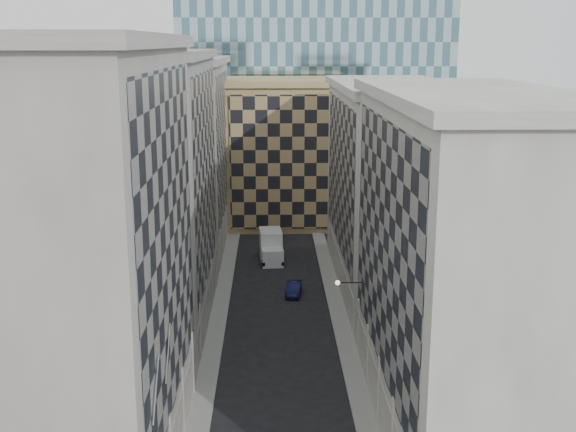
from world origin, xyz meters
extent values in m
cube|color=gray|center=(-5.25, 30.00, 0.07)|extent=(1.50, 100.00, 0.15)
cube|color=gray|center=(5.25, 30.00, 0.07)|extent=(1.50, 100.00, 0.15)
cube|color=gray|center=(-11.00, 11.00, 11.50)|extent=(10.00, 22.00, 23.00)
cube|color=gray|center=(-6.12, 11.00, 13.00)|extent=(0.25, 19.36, 18.00)
cube|color=gray|center=(-11.00, 11.00, 23.35)|extent=(10.80, 22.80, 0.70)
cylinder|color=gray|center=(-6.35, 13.75, 2.20)|extent=(0.90, 0.90, 4.40)
cylinder|color=gray|center=(-6.35, 19.25, 2.20)|extent=(0.90, 0.90, 4.40)
cube|color=gray|center=(-11.00, 33.00, 11.00)|extent=(10.00, 22.00, 22.00)
cube|color=gray|center=(-6.12, 33.00, 12.50)|extent=(0.25, 19.36, 17.00)
cube|color=gray|center=(-6.20, 33.00, 1.60)|extent=(0.45, 21.12, 3.20)
cube|color=gray|center=(-11.00, 33.00, 22.35)|extent=(10.80, 22.80, 0.70)
cylinder|color=gray|center=(-6.35, 24.75, 2.20)|extent=(0.90, 0.90, 4.40)
cylinder|color=gray|center=(-6.35, 30.25, 2.20)|extent=(0.90, 0.90, 4.40)
cylinder|color=gray|center=(-6.35, 35.75, 2.20)|extent=(0.90, 0.90, 4.40)
cylinder|color=gray|center=(-6.35, 41.25, 2.20)|extent=(0.90, 0.90, 4.40)
cube|color=gray|center=(-11.00, 55.00, 10.50)|extent=(10.00, 22.00, 21.00)
cube|color=gray|center=(-6.12, 55.00, 12.00)|extent=(0.25, 19.36, 16.00)
cube|color=gray|center=(-6.20, 55.00, 1.60)|extent=(0.45, 21.12, 3.20)
cube|color=gray|center=(-11.00, 55.00, 21.35)|extent=(10.80, 22.80, 0.70)
cylinder|color=gray|center=(-6.35, 46.75, 2.20)|extent=(0.90, 0.90, 4.40)
cylinder|color=gray|center=(-6.35, 52.25, 2.20)|extent=(0.90, 0.90, 4.40)
cylinder|color=gray|center=(-6.35, 57.75, 2.20)|extent=(0.90, 0.90, 4.40)
cylinder|color=gray|center=(-6.35, 63.25, 2.20)|extent=(0.90, 0.90, 4.40)
cube|color=#A6A298|center=(11.00, 15.00, 10.00)|extent=(10.00, 26.00, 20.00)
cube|color=gray|center=(6.12, 15.00, 11.50)|extent=(0.25, 22.88, 15.00)
cube|color=#A6A298|center=(6.20, 15.00, 1.60)|extent=(0.45, 24.96, 3.20)
cube|color=#A6A298|center=(11.00, 15.00, 20.35)|extent=(10.80, 26.80, 0.70)
cylinder|color=#A6A298|center=(6.35, 15.00, 2.20)|extent=(0.90, 0.90, 4.40)
cylinder|color=#A6A298|center=(6.35, 20.20, 2.20)|extent=(0.90, 0.90, 4.40)
cylinder|color=#A6A298|center=(6.35, 25.40, 2.20)|extent=(0.90, 0.90, 4.40)
cube|color=#A6A298|center=(11.00, 42.00, 9.50)|extent=(10.00, 28.00, 19.00)
cube|color=gray|center=(6.12, 42.00, 11.00)|extent=(0.25, 24.64, 14.00)
cube|color=#A6A298|center=(6.20, 42.00, 1.60)|extent=(0.45, 26.88, 3.20)
cube|color=#A6A298|center=(11.00, 42.00, 19.35)|extent=(10.80, 28.80, 0.70)
cube|color=tan|center=(2.00, 68.00, 9.00)|extent=(16.00, 14.00, 18.00)
cube|color=tan|center=(2.00, 60.90, 9.00)|extent=(15.20, 0.25, 16.50)
cube|color=tan|center=(2.00, 68.00, 18.40)|extent=(16.80, 14.80, 0.80)
cube|color=#292620|center=(0.00, 82.00, 14.00)|extent=(6.00, 6.00, 28.00)
cube|color=#292620|center=(0.00, 82.00, 28.70)|extent=(7.00, 7.00, 1.40)
cylinder|color=gray|center=(-5.90, 4.00, 8.00)|extent=(0.10, 2.33, 2.33)
cylinder|color=gray|center=(-5.90, 8.00, 8.00)|extent=(0.10, 2.33, 2.33)
cylinder|color=black|center=(5.10, 24.00, 6.20)|extent=(1.80, 0.08, 0.08)
sphere|color=#FFE5B2|center=(4.20, 24.00, 6.20)|extent=(0.36, 0.36, 0.36)
cube|color=silver|center=(-0.50, 48.18, 0.92)|extent=(2.42, 2.61, 1.85)
cube|color=silver|center=(-0.68, 50.84, 1.59)|extent=(2.61, 3.84, 3.18)
cylinder|color=black|center=(-1.46, 47.29, 0.46)|extent=(0.37, 0.94, 0.92)
cylinder|color=black|center=(0.58, 47.43, 0.46)|extent=(0.37, 0.94, 0.92)
cylinder|color=black|center=(-1.79, 52.00, 0.46)|extent=(0.37, 0.94, 0.92)
cylinder|color=black|center=(0.26, 52.14, 0.46)|extent=(0.37, 0.94, 0.92)
imported|color=#10133D|center=(1.49, 38.78, 0.61)|extent=(1.74, 3.86, 1.23)
camera|label=1|loc=(-0.67, -25.92, 23.26)|focal=45.00mm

